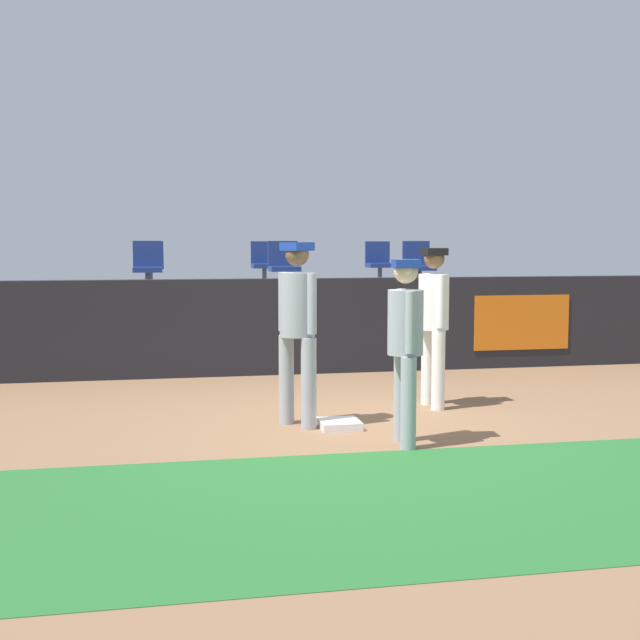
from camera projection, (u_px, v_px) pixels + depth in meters
ground_plane at (356, 427)px, 8.28m from camera, size 60.00×60.00×0.00m
grass_foreground_strip at (435, 499)px, 5.93m from camera, size 18.00×2.80×0.01m
first_base at (339, 424)px, 8.23m from camera, size 0.40×0.40×0.08m
player_fielder_home at (434, 316)px, 9.22m from camera, size 0.36×0.57×1.80m
player_runner_visitor at (297, 320)px, 8.23m from camera, size 0.49×0.49×1.86m
player_coach_visitor at (405, 338)px, 7.44m from camera, size 0.35×0.48×1.70m
field_wall at (298, 326)px, 11.67m from camera, size 18.00×0.26×1.36m
bleacher_platform at (272, 320)px, 14.20m from camera, size 18.00×4.80×1.05m
seat_front_center at (284, 264)px, 13.01m from camera, size 0.47×0.44×0.84m
seat_back_right at (379, 261)px, 15.17m from camera, size 0.46×0.44×0.84m
seat_front_right at (418, 264)px, 13.44m from camera, size 0.45×0.44×0.84m
seat_back_left at (150, 262)px, 14.36m from camera, size 0.46×0.44×0.84m
seat_back_center at (264, 262)px, 14.75m from camera, size 0.44×0.44×0.84m
seat_front_left at (148, 265)px, 12.60m from camera, size 0.44×0.44×0.84m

